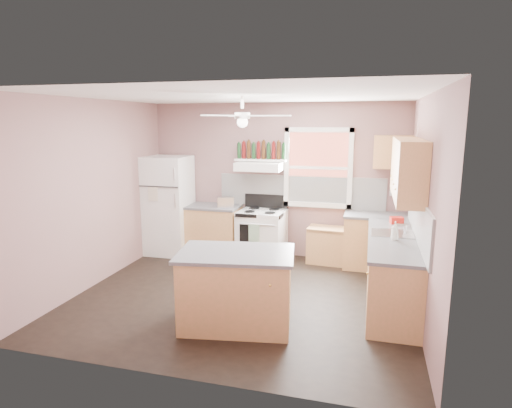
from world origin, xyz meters
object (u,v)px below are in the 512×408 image
(island, at_px, (236,290))
(refrigerator, at_px, (169,205))
(cart, at_px, (326,245))
(toaster, at_px, (226,202))
(stove, at_px, (262,235))

(island, bearing_deg, refrigerator, 121.09)
(refrigerator, relative_size, cart, 2.87)
(toaster, bearing_deg, cart, -14.37)
(cart, relative_size, island, 0.49)
(cart, bearing_deg, toaster, -172.48)
(refrigerator, bearing_deg, cart, 2.20)
(stove, bearing_deg, refrigerator, -173.77)
(toaster, bearing_deg, refrigerator, 162.87)
(refrigerator, relative_size, stove, 2.06)
(toaster, height_order, island, toaster)
(toaster, bearing_deg, stove, -14.79)
(toaster, relative_size, cart, 0.45)
(toaster, xyz_separation_m, cart, (1.75, 0.13, -0.68))
(refrigerator, distance_m, cart, 2.90)
(cart, bearing_deg, island, -103.61)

